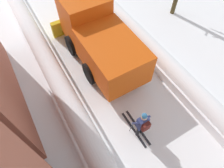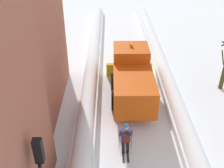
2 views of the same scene
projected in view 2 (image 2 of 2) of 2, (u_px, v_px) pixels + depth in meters
name	position (u px, v px, depth m)	size (l,w,h in m)	color
ground_plane	(130.00, 100.00, 16.67)	(80.00, 80.00, 0.00)	white
snowbank_left	(89.00, 93.00, 16.38)	(1.10, 36.00, 1.14)	white
snowbank_right	(172.00, 94.00, 16.48)	(1.10, 36.00, 0.95)	white
plow_truck	(132.00, 78.00, 16.08)	(3.20, 5.98, 3.12)	#DB510F
skier	(126.00, 137.00, 12.34)	(0.62, 1.80, 1.81)	black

